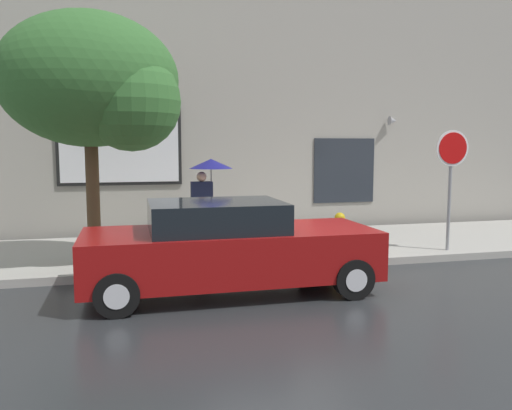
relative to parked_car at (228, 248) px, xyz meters
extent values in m
plane|color=#282B2D|center=(0.98, 0.11, -0.74)|extent=(60.00, 60.00, 0.00)
cube|color=#A3A099|center=(0.98, 3.11, -0.66)|extent=(20.00, 4.00, 0.15)
cube|color=#9E998E|center=(0.98, 5.61, 2.76)|extent=(20.00, 0.40, 7.00)
cube|color=black|center=(-1.71, 5.38, 1.63)|extent=(3.06, 0.06, 1.95)
cube|color=silver|center=(-1.71, 5.35, 1.63)|extent=(2.90, 0.03, 1.79)
cube|color=#262B33|center=(4.37, 5.39, 0.96)|extent=(1.80, 0.04, 1.80)
cone|color=#99999E|center=(5.77, 5.26, 2.36)|extent=(0.22, 0.24, 0.24)
cube|color=maroon|center=(0.04, 0.00, -0.09)|extent=(4.66, 1.81, 0.77)
cube|color=black|center=(-0.19, 0.00, 0.52)|extent=(2.10, 1.59, 0.47)
cylinder|color=black|center=(1.83, 0.83, -0.42)|extent=(0.64, 0.22, 0.64)
cylinder|color=silver|center=(1.83, 0.83, -0.42)|extent=(0.35, 0.24, 0.35)
cylinder|color=black|center=(1.83, -0.83, -0.42)|extent=(0.64, 0.22, 0.64)
cylinder|color=silver|center=(1.83, -0.83, -0.42)|extent=(0.35, 0.24, 0.35)
cylinder|color=black|center=(-1.74, 0.83, -0.42)|extent=(0.64, 0.22, 0.64)
cylinder|color=silver|center=(-1.74, 0.83, -0.42)|extent=(0.35, 0.24, 0.35)
cylinder|color=black|center=(-1.74, -0.83, -0.42)|extent=(0.64, 0.22, 0.64)
cylinder|color=silver|center=(-1.74, -0.83, -0.42)|extent=(0.35, 0.24, 0.35)
cylinder|color=yellow|center=(2.89, 2.21, -0.25)|extent=(0.22, 0.22, 0.68)
sphere|color=gold|center=(2.89, 2.21, 0.09)|extent=(0.23, 0.23, 0.23)
cylinder|color=gold|center=(2.89, 2.05, -0.21)|extent=(0.09, 0.12, 0.09)
cylinder|color=gold|center=(2.89, 2.37, -0.21)|extent=(0.09, 0.12, 0.09)
cylinder|color=yellow|center=(2.89, 2.21, -0.56)|extent=(0.30, 0.30, 0.06)
cylinder|color=black|center=(-0.02, 3.58, -0.17)|extent=(0.14, 0.14, 0.83)
cylinder|color=black|center=(0.20, 3.58, -0.17)|extent=(0.14, 0.14, 0.83)
cube|color=#191E38|center=(0.09, 3.58, 0.54)|extent=(0.49, 0.22, 0.59)
sphere|color=tan|center=(0.09, 3.58, 0.95)|extent=(0.23, 0.23, 0.23)
cylinder|color=#4C4C51|center=(0.31, 3.58, 0.79)|extent=(0.02, 0.02, 0.90)
cone|color=navy|center=(0.31, 3.58, 1.24)|extent=(0.99, 0.99, 0.22)
cylinder|color=#4C3823|center=(-2.19, 2.12, 0.68)|extent=(0.25, 0.25, 2.54)
ellipsoid|color=#33662D|center=(-2.19, 2.12, 2.86)|extent=(3.30, 2.81, 2.48)
sphere|color=#33662D|center=(-1.45, 1.71, 2.45)|extent=(1.82, 1.82, 1.82)
cylinder|color=gray|center=(5.11, 1.54, 0.68)|extent=(0.07, 0.07, 2.54)
cylinder|color=white|center=(5.11, 1.50, 1.60)|extent=(0.76, 0.02, 0.76)
cylinder|color=red|center=(5.11, 1.48, 1.60)|extent=(0.66, 0.02, 0.66)
camera|label=1|loc=(-1.55, -8.05, 1.62)|focal=36.08mm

